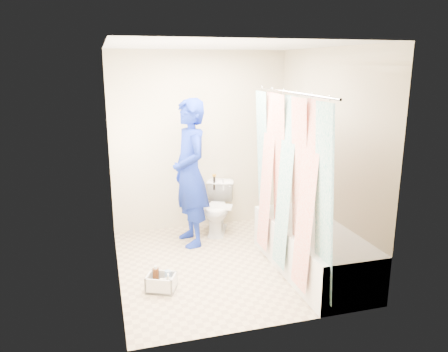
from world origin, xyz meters
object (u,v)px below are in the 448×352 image
object	(u,v)px
toilet	(218,208)
cleaning_caddy	(162,283)
plumber	(190,173)
bathtub	(312,248)

from	to	relation	value
toilet	cleaning_caddy	world-z (taller)	toilet
plumber	cleaning_caddy	xyz separation A→B (m)	(-0.53, -1.12, -0.83)
bathtub	cleaning_caddy	xyz separation A→B (m)	(-1.64, 0.01, -0.19)
bathtub	toilet	xyz separation A→B (m)	(-0.69, 1.40, 0.06)
bathtub	cleaning_caddy	bearing A→B (deg)	179.52
toilet	plumber	size ratio (longest dim) A/B	0.36
plumber	toilet	bearing A→B (deg)	114.74
toilet	plumber	bearing A→B (deg)	-124.97
bathtub	plumber	world-z (taller)	plumber
bathtub	toilet	size ratio (longest dim) A/B	2.63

